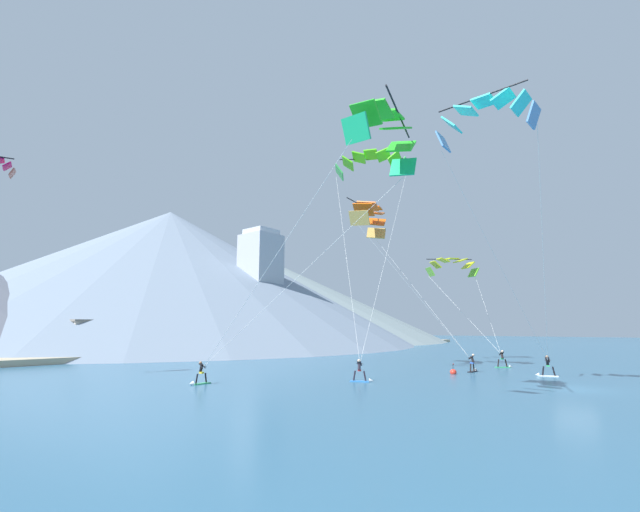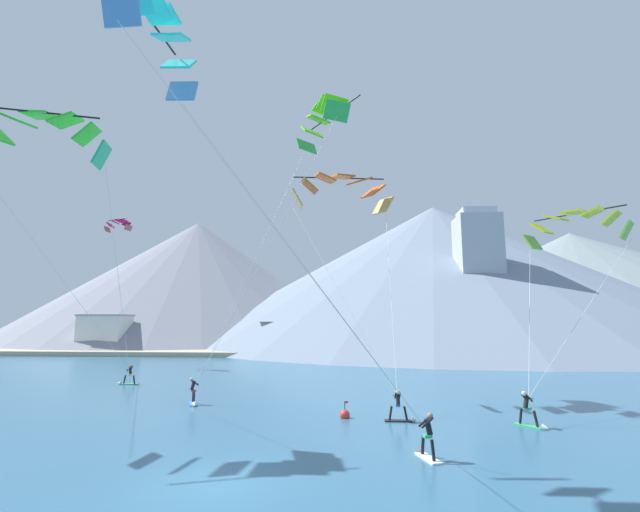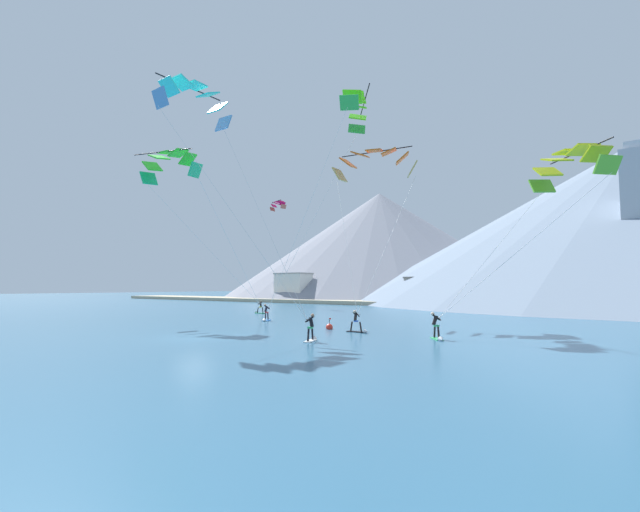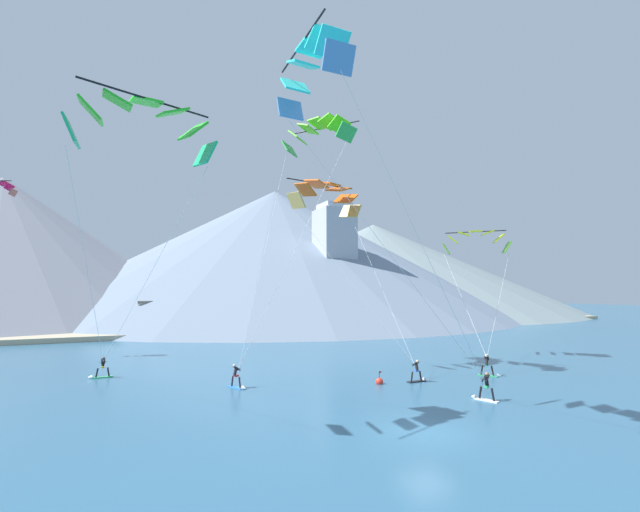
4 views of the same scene
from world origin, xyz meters
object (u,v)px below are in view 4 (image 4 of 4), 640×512
at_px(parafoil_kite_near_trail, 313,67).
at_px(race_marker_buoy, 379,382).
at_px(kitesurfer_near_lead, 490,369).
at_px(parafoil_kite_far_right, 327,194).
at_px(kitesurfer_far_left, 99,372).
at_px(kitesurfer_near_trail, 483,391).
at_px(kitesurfer_mid_center, 238,381).
at_px(parafoil_kite_mid_center, 318,132).
at_px(parafoil_kite_far_left, 145,122).
at_px(parafoil_kite_near_lead, 476,239).
at_px(kitesurfer_far_right, 419,375).

xyz_separation_m(parafoil_kite_near_trail, race_marker_buoy, (8.43, 6.89, -18.46)).
xyz_separation_m(kitesurfer_near_lead, parafoil_kite_far_right, (-9.64, 9.60, 15.07)).
height_order(kitesurfer_far_left, parafoil_kite_near_trail, parafoil_kite_near_trail).
bearing_deg(kitesurfer_near_trail, kitesurfer_mid_center, 143.48).
relative_size(kitesurfer_near_trail, parafoil_kite_near_trail, 0.10).
bearing_deg(parafoil_kite_near_trail, parafoil_kite_far_right, 61.48).
bearing_deg(parafoil_kite_mid_center, kitesurfer_mid_center, -153.34).
height_order(kitesurfer_near_lead, kitesurfer_mid_center, kitesurfer_near_lead).
bearing_deg(kitesurfer_far_left, race_marker_buoy, -30.89).
relative_size(kitesurfer_near_lead, parafoil_kite_far_right, 0.12).
height_order(kitesurfer_near_lead, race_marker_buoy, kitesurfer_near_lead).
bearing_deg(parafoil_kite_far_left, parafoil_kite_near_trail, -22.31).
bearing_deg(kitesurfer_near_trail, kitesurfer_near_lead, 40.56).
bearing_deg(kitesurfer_far_left, parafoil_kite_far_left, -82.09).
relative_size(parafoil_kite_near_lead, parafoil_kite_near_trail, 0.64).
bearing_deg(kitesurfer_near_trail, kitesurfer_far_right, 92.19).
bearing_deg(kitesurfer_near_trail, parafoil_kite_near_lead, 45.19).
bearing_deg(kitesurfer_mid_center, parafoil_kite_near_trail, -82.73).
bearing_deg(parafoil_kite_near_lead, kitesurfer_mid_center, -172.25).
bearing_deg(kitesurfer_far_left, parafoil_kite_near_lead, -7.46).
distance_m(parafoil_kite_near_lead, parafoil_kite_far_right, 17.07).
relative_size(kitesurfer_near_lead, kitesurfer_near_trail, 1.02).
height_order(kitesurfer_mid_center, parafoil_kite_near_trail, parafoil_kite_near_trail).
bearing_deg(kitesurfer_far_right, kitesurfer_far_left, 151.53).
bearing_deg(kitesurfer_near_trail, parafoil_kite_far_right, 103.47).
height_order(kitesurfer_mid_center, parafoil_kite_far_left, parafoil_kite_far_left).
height_order(parafoil_kite_near_lead, parafoil_kite_mid_center, parafoil_kite_mid_center).
bearing_deg(kitesurfer_far_right, parafoil_kite_far_right, 110.69).
relative_size(kitesurfer_near_lead, parafoil_kite_far_left, 0.11).
bearing_deg(kitesurfer_near_trail, parafoil_kite_far_left, 171.19).
distance_m(kitesurfer_mid_center, parafoil_kite_mid_center, 22.24).
distance_m(parafoil_kite_near_lead, parafoil_kite_far_left, 34.52).
height_order(kitesurfer_near_lead, kitesurfer_far_right, kitesurfer_near_lead).
xyz_separation_m(parafoil_kite_mid_center, parafoil_kite_far_left, (-14.75, -10.55, -5.47)).
distance_m(parafoil_kite_near_trail, parafoil_kite_far_left, 9.26).
relative_size(parafoil_kite_near_lead, parafoil_kite_mid_center, 0.57).
xyz_separation_m(kitesurfer_far_left, parafoil_kite_far_right, (18.26, -2.92, 15.19)).
xyz_separation_m(kitesurfer_far_right, race_marker_buoy, (-3.06, 0.63, -0.33)).
distance_m(parafoil_kite_near_trail, parafoil_kite_far_right, 17.38).
bearing_deg(parafoil_kite_near_trail, parafoil_kite_near_lead, 28.38).
height_order(kitesurfer_near_trail, kitesurfer_far_right, kitesurfer_near_trail).
bearing_deg(kitesurfer_far_left, parafoil_kite_far_right, -9.08).
height_order(parafoil_kite_near_trail, race_marker_buoy, parafoil_kite_near_trail).
relative_size(kitesurfer_far_right, parafoil_kite_mid_center, 0.08).
height_order(kitesurfer_far_left, parafoil_kite_far_left, parafoil_kite_far_left).
distance_m(parafoil_kite_near_lead, race_marker_buoy, 21.30).
bearing_deg(parafoil_kite_far_right, parafoil_kite_far_left, -144.09).
distance_m(kitesurfer_near_trail, kitesurfer_far_right, 6.03).
bearing_deg(kitesurfer_far_left, kitesurfer_mid_center, -42.59).
height_order(kitesurfer_near_trail, parafoil_kite_near_lead, parafoil_kite_near_lead).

